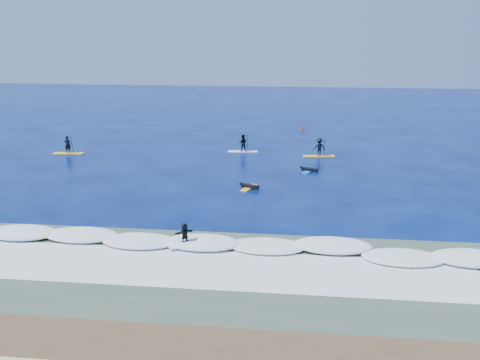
# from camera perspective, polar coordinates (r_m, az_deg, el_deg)

# --- Properties ---
(ground) EXTENTS (160.00, 160.00, 0.00)m
(ground) POSITION_cam_1_polar(r_m,az_deg,el_deg) (42.73, -2.99, -1.78)
(ground) COLOR #030C42
(ground) RESTS_ON ground
(wet_sand_strip) EXTENTS (90.00, 5.00, 0.08)m
(wet_sand_strip) POSITION_cam_1_polar(r_m,az_deg,el_deg) (23.76, -11.83, -17.87)
(wet_sand_strip) COLOR #483622
(wet_sand_strip) RESTS_ON ground
(shallow_water) EXTENTS (90.00, 13.00, 0.01)m
(shallow_water) POSITION_cam_1_polar(r_m,az_deg,el_deg) (29.99, -7.39, -10.00)
(shallow_water) COLOR #3A4F3E
(shallow_water) RESTS_ON ground
(breaking_wave) EXTENTS (40.00, 6.00, 0.30)m
(breaking_wave) POSITION_cam_1_polar(r_m,az_deg,el_deg) (33.53, -5.78, -7.03)
(breaking_wave) COLOR white
(breaking_wave) RESTS_ON ground
(whitewater) EXTENTS (34.00, 5.00, 0.02)m
(whitewater) POSITION_cam_1_polar(r_m,az_deg,el_deg) (30.87, -6.95, -9.20)
(whitewater) COLOR silver
(whitewater) RESTS_ON ground
(sup_paddler_left) EXTENTS (3.30, 1.07, 2.28)m
(sup_paddler_left) POSITION_cam_1_polar(r_m,az_deg,el_deg) (59.55, -17.89, 3.33)
(sup_paddler_left) COLOR yellow
(sup_paddler_left) RESTS_ON ground
(sup_paddler_center) EXTENTS (3.24, 1.09, 2.23)m
(sup_paddler_center) POSITION_cam_1_polar(r_m,az_deg,el_deg) (57.51, 0.30, 3.81)
(sup_paddler_center) COLOR white
(sup_paddler_center) RESTS_ON ground
(sup_paddler_right) EXTENTS (3.34, 1.27, 2.29)m
(sup_paddler_right) POSITION_cam_1_polar(r_m,az_deg,el_deg) (56.02, 8.46, 3.36)
(sup_paddler_right) COLOR yellow
(sup_paddler_right) RESTS_ON ground
(prone_paddler_near) EXTENTS (1.72, 2.27, 0.46)m
(prone_paddler_near) POSITION_cam_1_polar(r_m,az_deg,el_deg) (44.72, 0.97, -0.73)
(prone_paddler_near) COLOR yellow
(prone_paddler_near) RESTS_ON ground
(prone_paddler_far) EXTENTS (1.73, 2.29, 0.47)m
(prone_paddler_far) POSITION_cam_1_polar(r_m,az_deg,el_deg) (50.32, 7.35, 1.08)
(prone_paddler_far) COLOR blue
(prone_paddler_far) RESTS_ON ground
(wave_surfer) EXTENTS (1.96, 1.61, 1.45)m
(wave_surfer) POSITION_cam_1_polar(r_m,az_deg,el_deg) (32.98, -5.92, -5.89)
(wave_surfer) COLOR white
(wave_surfer) RESTS_ON breaking_wave
(marker_buoy) EXTENTS (0.29, 0.29, 0.68)m
(marker_buoy) POSITION_cam_1_polar(r_m,az_deg,el_deg) (69.97, 6.65, 5.49)
(marker_buoy) COLOR #E94514
(marker_buoy) RESTS_ON ground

